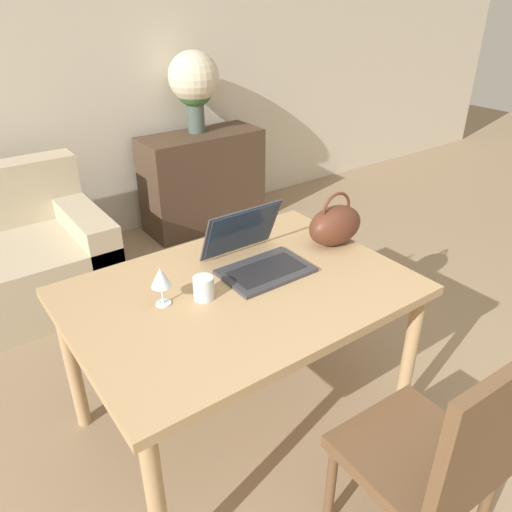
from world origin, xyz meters
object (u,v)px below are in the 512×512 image
object	(u,v)px
chair	(439,454)
handbag	(335,225)
laptop	(254,251)
drinking_glass	(204,288)
wine_glass	(161,278)
flower_vase	(194,82)

from	to	relation	value
chair	handbag	xyz separation A→B (m)	(0.42, 0.94, 0.32)
laptop	drinking_glass	distance (m)	0.33
drinking_glass	handbag	size ratio (longest dim) A/B	0.33
laptop	drinking_glass	xyz separation A→B (m)	(-0.31, -0.10, -0.02)
wine_glass	laptop	bearing A→B (deg)	5.28
laptop	flower_vase	distance (m)	2.10
laptop	drinking_glass	bearing A→B (deg)	-162.53
wine_glass	handbag	size ratio (longest dim) A/B	0.56
chair	laptop	size ratio (longest dim) A/B	2.51
wine_glass	handbag	world-z (taller)	handbag
chair	flower_vase	distance (m)	3.08
drinking_glass	wine_glass	world-z (taller)	wine_glass
wine_glass	drinking_glass	bearing A→B (deg)	-20.75
handbag	flower_vase	world-z (taller)	flower_vase
chair	laptop	distance (m)	1.04
wine_glass	flower_vase	xyz separation A→B (m)	(1.27, 1.95, 0.31)
drinking_glass	wine_glass	distance (m)	0.17
wine_glass	flower_vase	world-z (taller)	flower_vase
wine_glass	flower_vase	bearing A→B (deg)	56.89
chair	wine_glass	world-z (taller)	chair
wine_glass	flower_vase	size ratio (longest dim) A/B	0.26
drinking_glass	laptop	bearing A→B (deg)	17.47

